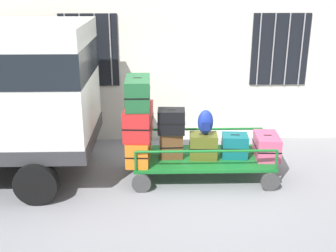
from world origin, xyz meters
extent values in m
plane|color=gray|center=(0.00, 0.00, 0.00)|extent=(40.00, 40.00, 0.00)
cube|color=silver|center=(0.00, 2.45, 2.50)|extent=(12.00, 0.30, 5.00)
cube|color=black|center=(-1.80, 2.28, 2.00)|extent=(1.20, 0.04, 1.50)
cylinder|color=gray|center=(-2.25, 2.24, 2.00)|extent=(0.03, 0.03, 1.50)
cylinder|color=gray|center=(-1.95, 2.24, 2.00)|extent=(0.03, 0.03, 1.50)
cylinder|color=gray|center=(-1.65, 2.24, 2.00)|extent=(0.03, 0.03, 1.50)
cylinder|color=gray|center=(-1.35, 2.24, 2.00)|extent=(0.03, 0.03, 1.50)
cube|color=black|center=(2.20, 2.28, 2.00)|extent=(1.20, 0.04, 1.50)
cylinder|color=gray|center=(1.75, 2.24, 2.00)|extent=(0.03, 0.03, 1.50)
cylinder|color=gray|center=(2.05, 2.24, 2.00)|extent=(0.03, 0.03, 1.50)
cylinder|color=gray|center=(2.35, 2.24, 2.00)|extent=(0.03, 0.03, 1.50)
cylinder|color=gray|center=(2.65, 2.24, 2.00)|extent=(0.03, 0.03, 1.50)
cylinder|color=black|center=(-2.33, -0.48, 0.35)|extent=(0.70, 0.22, 0.70)
cube|color=#146023|center=(0.42, 0.43, 0.35)|extent=(2.45, 1.16, 0.05)
cylinder|color=#383838|center=(1.52, -0.17, 0.16)|extent=(0.32, 0.06, 0.32)
cylinder|color=#383838|center=(1.52, 1.03, 0.16)|extent=(0.32, 0.06, 0.32)
cylinder|color=#383838|center=(-0.67, -0.17, 0.16)|extent=(0.32, 0.06, 0.32)
cylinder|color=#383838|center=(-0.67, 1.03, 0.16)|extent=(0.32, 0.06, 0.32)
cylinder|color=#146023|center=(1.61, -0.11, 0.54)|extent=(0.04, 0.04, 0.34)
cylinder|color=#146023|center=(1.61, 0.97, 0.54)|extent=(0.04, 0.04, 0.34)
cylinder|color=#146023|center=(-0.76, -0.11, 0.54)|extent=(0.04, 0.04, 0.34)
cylinder|color=#146023|center=(-0.76, 0.97, 0.54)|extent=(0.04, 0.04, 0.34)
cylinder|color=#146023|center=(0.42, -0.11, 0.71)|extent=(2.37, 0.04, 0.04)
cylinder|color=#146023|center=(0.42, 0.97, 0.71)|extent=(2.37, 0.04, 0.04)
cube|color=orange|center=(-0.72, 0.41, 0.59)|extent=(0.44, 1.01, 0.43)
cube|color=black|center=(-0.72, 0.41, 0.59)|extent=(0.45, 1.02, 0.02)
cube|color=black|center=(-0.72, 0.41, 0.80)|extent=(0.14, 0.04, 0.02)
cube|color=#B21E1E|center=(-0.72, 0.42, 1.07)|extent=(0.51, 0.94, 0.53)
cube|color=black|center=(-0.72, 0.42, 1.07)|extent=(0.52, 0.95, 0.02)
cube|color=black|center=(-0.72, 0.42, 1.33)|extent=(0.16, 0.04, 0.02)
cube|color=#194C28|center=(-0.72, 0.39, 1.60)|extent=(0.41, 0.81, 0.50)
cube|color=black|center=(-0.72, 0.39, 1.60)|extent=(0.42, 0.82, 0.02)
cube|color=black|center=(-0.72, 0.39, 1.84)|extent=(0.14, 0.03, 0.02)
cube|color=brown|center=(-0.15, 0.44, 0.61)|extent=(0.41, 0.31, 0.47)
cube|color=black|center=(-0.15, 0.44, 0.61)|extent=(0.42, 0.32, 0.02)
cube|color=black|center=(-0.15, 0.44, 0.84)|extent=(0.14, 0.04, 0.02)
cube|color=black|center=(-0.15, 0.42, 1.07)|extent=(0.48, 0.36, 0.42)
cube|color=black|center=(-0.15, 0.42, 1.07)|extent=(0.49, 0.37, 0.02)
cube|color=black|center=(-0.15, 0.42, 1.27)|extent=(0.16, 0.04, 0.02)
cube|color=#4C5119|center=(0.42, 0.39, 0.60)|extent=(0.50, 0.38, 0.45)
cube|color=black|center=(0.42, 0.39, 0.60)|extent=(0.51, 0.39, 0.02)
cube|color=black|center=(0.42, 0.39, 0.82)|extent=(0.16, 0.04, 0.02)
cube|color=#0F5960|center=(1.00, 0.44, 0.58)|extent=(0.48, 0.40, 0.41)
cube|color=black|center=(1.00, 0.44, 0.58)|extent=(0.49, 0.41, 0.02)
cube|color=black|center=(1.00, 0.44, 0.78)|extent=(0.16, 0.04, 0.02)
cube|color=#CC4C72|center=(1.57, 0.41, 0.58)|extent=(0.44, 0.67, 0.41)
cube|color=black|center=(1.57, 0.41, 0.58)|extent=(0.45, 0.68, 0.02)
cube|color=black|center=(1.57, 0.41, 0.78)|extent=(0.14, 0.04, 0.02)
ellipsoid|color=navy|center=(0.45, 0.39, 1.05)|extent=(0.27, 0.19, 0.44)
cube|color=navy|center=(0.45, 0.30, 1.01)|extent=(0.14, 0.06, 0.15)
camera|label=1|loc=(-0.39, -6.53, 3.45)|focal=45.00mm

